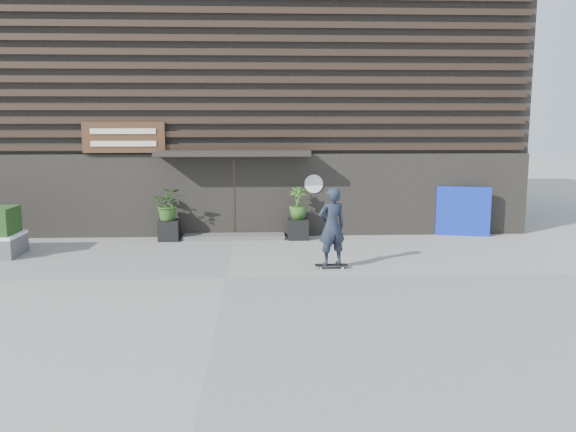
{
  "coord_description": "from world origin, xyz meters",
  "views": [
    {
      "loc": [
        0.79,
        -13.07,
        3.51
      ],
      "look_at": [
        1.49,
        1.89,
        1.1
      ],
      "focal_mm": 37.38,
      "sensor_mm": 36.0,
      "label": 1
    }
  ],
  "objects_px": {
    "planter_pot_right": "(298,229)",
    "blue_tarp": "(463,211)",
    "planter_pot_left": "(169,230)",
    "skateboarder": "(332,227)"
  },
  "relations": [
    {
      "from": "planter_pot_right",
      "to": "blue_tarp",
      "type": "relative_size",
      "value": 0.37
    },
    {
      "from": "planter_pot_left",
      "to": "blue_tarp",
      "type": "distance_m",
      "value": 8.88
    },
    {
      "from": "blue_tarp",
      "to": "skateboarder",
      "type": "bearing_deg",
      "value": -125.13
    },
    {
      "from": "planter_pot_left",
      "to": "skateboarder",
      "type": "relative_size",
      "value": 0.31
    },
    {
      "from": "planter_pot_right",
      "to": "skateboarder",
      "type": "bearing_deg",
      "value": -81.03
    },
    {
      "from": "blue_tarp",
      "to": "skateboarder",
      "type": "height_order",
      "value": "skateboarder"
    },
    {
      "from": "planter_pot_right",
      "to": "blue_tarp",
      "type": "bearing_deg",
      "value": 3.39
    },
    {
      "from": "blue_tarp",
      "to": "planter_pot_left",
      "type": "bearing_deg",
      "value": -164.26
    },
    {
      "from": "planter_pot_right",
      "to": "skateboarder",
      "type": "distance_m",
      "value": 3.73
    },
    {
      "from": "planter_pot_left",
      "to": "blue_tarp",
      "type": "bearing_deg",
      "value": 1.94
    }
  ]
}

